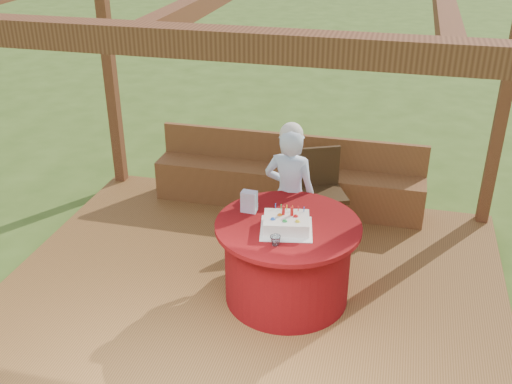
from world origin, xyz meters
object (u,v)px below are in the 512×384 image
table (287,260)px  chair (322,187)px  gift_bag (249,202)px  elderly_woman (290,193)px  birthday_cake (286,223)px  bench (288,184)px  drinking_glass (275,241)px

table → chair: bearing=85.3°
gift_bag → elderly_woman: bearing=66.5°
table → birthday_cake: 0.43m
elderly_woman → gift_bag: elderly_woman is taller
bench → elderly_woman: bearing=-78.1°
elderly_woman → gift_bag: size_ratio=7.38×
table → drinking_glass: drinking_glass is taller
elderly_woman → gift_bag: (-0.26, -0.51, 0.13)m
chair → elderly_woman: (-0.21, -0.64, 0.21)m
gift_bag → birthday_cake: bearing=-27.1°
table → chair: size_ratio=1.40×
bench → elderly_woman: elderly_woman is taller
elderly_woman → table: bearing=-80.1°
table → chair: chair is taller
chair → gift_bag: gift_bag is taller
gift_bag → drinking_glass: size_ratio=2.19×
table → elderly_woman: size_ratio=0.88×
chair → drinking_glass: 1.66m
chair → gift_bag: (-0.47, -1.14, 0.35)m
birthday_cake → drinking_glass: (-0.03, -0.26, -0.02)m
chair → birthday_cake: birthday_cake is taller
bench → drinking_glass: 2.14m
drinking_glass → birthday_cake: bearing=82.5°
birthday_cake → drinking_glass: size_ratio=5.71×
chair → drinking_glass: bearing=-94.8°
table → birthday_cake: bearing=-88.8°
chair → birthday_cake: size_ratio=1.79×
bench → gift_bag: (-0.04, -1.57, 0.57)m
bench → chair: chair is taller
table → elderly_woman: 0.72m
table → drinking_glass: size_ratio=14.30×
table → drinking_glass: bearing=-95.3°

